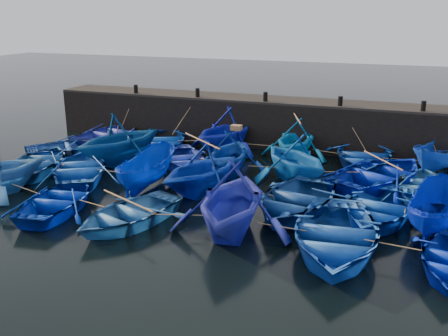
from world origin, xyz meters
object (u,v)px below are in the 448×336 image
(boat_8, at_px, (182,158))
(boat_13, at_px, (41,161))
(wooden_crate, at_px, (236,128))
(boat_0, at_px, (110,133))

(boat_8, xyz_separation_m, boat_13, (-6.04, -2.93, 0.03))
(wooden_crate, bearing_deg, boat_13, -164.11)
(boat_0, distance_m, boat_13, 5.95)
(boat_8, xyz_separation_m, wooden_crate, (2.90, -0.39, 1.84))
(boat_0, height_order, boat_8, boat_0)
(boat_0, xyz_separation_m, wooden_crate, (8.94, -3.41, 1.77))
(boat_13, height_order, wooden_crate, wooden_crate)
(boat_0, relative_size, wooden_crate, 10.52)
(boat_0, height_order, boat_13, boat_0)
(boat_8, bearing_deg, wooden_crate, -41.58)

